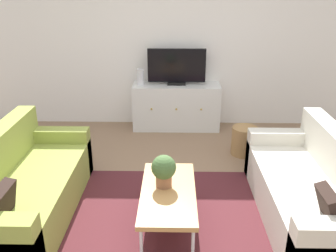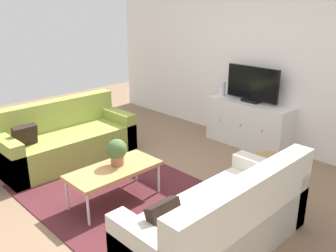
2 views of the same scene
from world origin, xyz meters
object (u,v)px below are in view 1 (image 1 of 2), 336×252
(couch_right_side, at_px, (315,194))
(flat_screen_tv, at_px, (177,67))
(coffee_table, at_px, (168,194))
(glass_vase, at_px, (140,77))
(potted_plant, at_px, (164,170))
(tv_console, at_px, (176,106))
(wicker_basket, at_px, (244,141))
(couch_left_side, at_px, (21,191))

(couch_right_side, height_order, flat_screen_tv, flat_screen_tv)
(coffee_table, height_order, glass_vase, glass_vase)
(flat_screen_tv, bearing_deg, glass_vase, -177.94)
(potted_plant, xyz_separation_m, flat_screen_tv, (0.12, 2.49, 0.39))
(tv_console, relative_size, wicker_basket, 3.49)
(couch_left_side, height_order, couch_right_side, same)
(coffee_table, height_order, wicker_basket, coffee_table)
(coffee_table, height_order, potted_plant, potted_plant)
(couch_left_side, xyz_separation_m, flat_screen_tv, (1.53, 2.39, 0.70))
(coffee_table, xyz_separation_m, potted_plant, (-0.04, 0.08, 0.20))
(couch_left_side, distance_m, coffee_table, 1.47)
(tv_console, bearing_deg, coffee_table, -91.78)
(couch_right_side, relative_size, flat_screen_tv, 2.14)
(couch_left_side, relative_size, coffee_table, 1.78)
(wicker_basket, bearing_deg, potted_plant, -124.06)
(glass_vase, distance_m, wicker_basket, 1.86)
(tv_console, bearing_deg, potted_plant, -92.82)
(glass_vase, bearing_deg, couch_right_side, -51.47)
(couch_left_side, xyz_separation_m, coffee_table, (1.45, -0.18, 0.10))
(potted_plant, distance_m, wicker_basket, 1.90)
(potted_plant, bearing_deg, couch_left_side, 176.06)
(couch_right_side, bearing_deg, tv_console, 119.36)
(potted_plant, distance_m, tv_console, 2.49)
(wicker_basket, bearing_deg, couch_right_side, -73.85)
(potted_plant, bearing_deg, coffee_table, -62.92)
(couch_left_side, distance_m, potted_plant, 1.45)
(couch_right_side, distance_m, glass_vase, 3.08)
(couch_right_side, xyz_separation_m, tv_console, (-1.34, 2.37, 0.07))
(flat_screen_tv, distance_m, wicker_basket, 1.54)
(flat_screen_tv, relative_size, glass_vase, 3.64)
(couch_left_side, height_order, flat_screen_tv, flat_screen_tv)
(tv_console, height_order, wicker_basket, tv_console)
(couch_left_side, bearing_deg, tv_console, 57.18)
(coffee_table, xyz_separation_m, glass_vase, (-0.48, 2.56, 0.44))
(couch_left_side, xyz_separation_m, glass_vase, (0.98, 2.37, 0.55))
(flat_screen_tv, bearing_deg, tv_console, -90.00)
(coffee_table, relative_size, wicker_basket, 2.74)
(tv_console, height_order, flat_screen_tv, flat_screen_tv)
(couch_right_side, bearing_deg, coffee_table, -172.73)
(couch_right_side, bearing_deg, couch_left_side, 180.00)
(coffee_table, height_order, flat_screen_tv, flat_screen_tv)
(potted_plant, xyz_separation_m, wicker_basket, (1.04, 1.54, -0.40))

